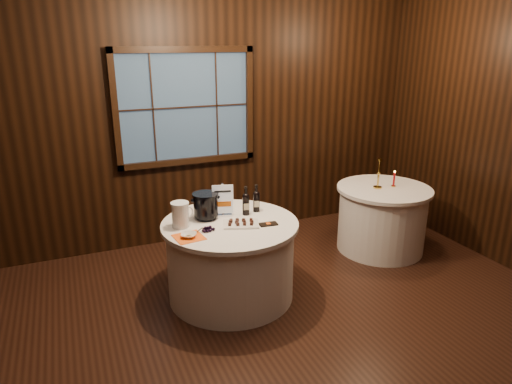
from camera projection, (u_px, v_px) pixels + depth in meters
name	position (u px, v px, depth m)	size (l,w,h in m)	color
ground	(274.00, 356.00, 3.62)	(6.00, 6.00, 0.00)	black
back_wall	(185.00, 116.00, 5.30)	(6.00, 0.10, 3.00)	black
main_table	(231.00, 259.00, 4.37)	(1.28, 1.28, 0.77)	white
side_table	(382.00, 218.00, 5.37)	(1.08, 1.08, 0.77)	white
sign_stand	(223.00, 205.00, 4.37)	(0.20, 0.14, 0.32)	silver
port_bottle_left	(246.00, 202.00, 4.39)	(0.07, 0.08, 0.29)	black
port_bottle_right	(256.00, 200.00, 4.48)	(0.07, 0.08, 0.28)	black
ice_bucket	(206.00, 205.00, 4.29)	(0.25, 0.25, 0.25)	black
chocolate_plate	(241.00, 223.00, 4.17)	(0.38, 0.31, 0.05)	white
chocolate_box	(268.00, 224.00, 4.18)	(0.17, 0.08, 0.01)	black
grape_bunch	(208.00, 229.00, 4.04)	(0.19, 0.07, 0.04)	black
glass_pitcher	(181.00, 215.00, 4.10)	(0.22, 0.17, 0.24)	silver
orange_napkin	(189.00, 237.00, 3.92)	(0.24, 0.24, 0.00)	#FA6015
cracker_bowl	(189.00, 235.00, 3.91)	(0.13, 0.13, 0.03)	white
brass_candlestick	(378.00, 178.00, 5.19)	(0.10, 0.10, 0.35)	gold
red_candle	(394.00, 180.00, 5.25)	(0.05, 0.05, 0.19)	gold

